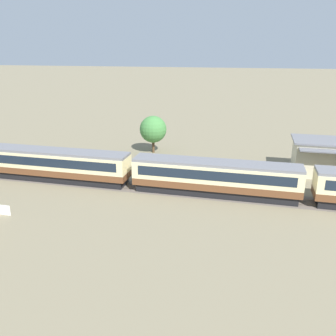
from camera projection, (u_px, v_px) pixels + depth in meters
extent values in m
plane|color=#7A7056|center=(147.00, 187.00, 42.58)|extent=(600.00, 600.00, 0.00)
cube|color=brown|center=(215.00, 184.00, 40.12)|extent=(18.66, 3.17, 0.80)
cube|color=beige|center=(215.00, 172.00, 39.69)|extent=(18.66, 3.17, 1.91)
cube|color=#192330|center=(215.00, 171.00, 39.66)|extent=(17.17, 3.21, 1.07)
cube|color=slate|center=(216.00, 163.00, 39.34)|extent=(18.66, 2.98, 0.30)
cube|color=black|center=(215.00, 191.00, 40.39)|extent=(17.91, 2.72, 0.88)
cylinder|color=black|center=(271.00, 198.00, 38.34)|extent=(0.90, 0.18, 0.90)
cylinder|color=black|center=(270.00, 193.00, 39.66)|extent=(0.90, 0.18, 0.90)
cylinder|color=black|center=(161.00, 188.00, 41.12)|extent=(0.90, 0.18, 0.90)
cylinder|color=black|center=(164.00, 184.00, 42.44)|extent=(0.90, 0.18, 0.90)
cube|color=brown|center=(57.00, 170.00, 44.60)|extent=(18.66, 3.17, 0.80)
cube|color=beige|center=(56.00, 160.00, 44.17)|extent=(18.66, 3.17, 1.91)
cube|color=#192330|center=(56.00, 159.00, 44.14)|extent=(17.17, 3.21, 1.07)
cube|color=slate|center=(55.00, 151.00, 43.82)|extent=(18.66, 2.98, 0.30)
cube|color=black|center=(58.00, 176.00, 44.87)|extent=(17.91, 2.72, 0.88)
cylinder|color=black|center=(101.00, 183.00, 42.81)|extent=(0.90, 0.18, 0.90)
cylinder|color=black|center=(106.00, 179.00, 44.14)|extent=(0.90, 0.18, 0.90)
cylinder|color=black|center=(12.00, 174.00, 45.60)|extent=(0.90, 0.18, 0.90)
cylinder|color=black|center=(19.00, 171.00, 46.92)|extent=(0.90, 0.18, 0.90)
cube|color=#665B51|center=(137.00, 187.00, 42.63)|extent=(131.46, 3.60, 0.01)
cube|color=#4C4238|center=(135.00, 189.00, 41.97)|extent=(131.46, 0.12, 0.04)
cube|color=#4C4238|center=(139.00, 185.00, 43.29)|extent=(131.46, 0.12, 0.04)
cube|color=beige|center=(331.00, 158.00, 46.35)|extent=(9.33, 5.29, 4.42)
cube|color=slate|center=(334.00, 141.00, 45.62)|extent=(10.07, 5.72, 0.20)
cylinder|color=#4C3823|center=(153.00, 145.00, 56.60)|extent=(0.40, 0.40, 2.52)
sphere|color=#427F3D|center=(153.00, 129.00, 55.80)|extent=(4.22, 4.22, 4.22)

